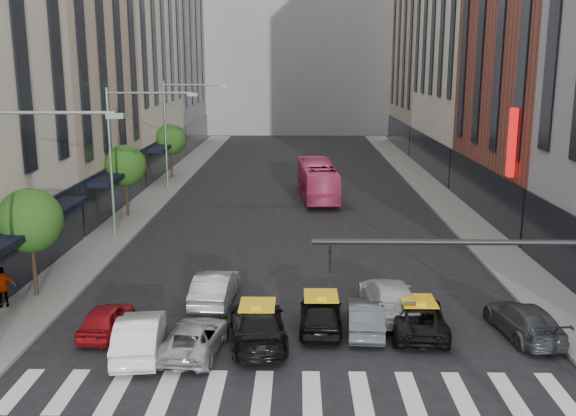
{
  "coord_description": "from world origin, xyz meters",
  "views": [
    {
      "loc": [
        0.14,
        -17.51,
        10.39
      ],
      "look_at": [
        -0.33,
        11.21,
        4.0
      ],
      "focal_mm": 40.0,
      "sensor_mm": 36.0,
      "label": 1
    }
  ],
  "objects_px": {
    "car_white_front": "(140,335)",
    "taxi_center": "(321,313)",
    "taxi_left": "(258,324)",
    "bus": "(317,180)",
    "car_red": "(107,319)",
    "pedestrian_far": "(3,287)",
    "streetlamp_far": "(176,121)",
    "streetlamp_mid": "(126,144)",
    "streetlamp_near": "(4,199)"
  },
  "relations": [
    {
      "from": "streetlamp_far",
      "to": "car_white_front",
      "type": "relative_size",
      "value": 2.01
    },
    {
      "from": "car_white_front",
      "to": "streetlamp_mid",
      "type": "bearing_deg",
      "value": -81.32
    },
    {
      "from": "streetlamp_near",
      "to": "car_red",
      "type": "relative_size",
      "value": 2.52
    },
    {
      "from": "car_red",
      "to": "car_white_front",
      "type": "relative_size",
      "value": 0.8
    },
    {
      "from": "pedestrian_far",
      "to": "streetlamp_far",
      "type": "bearing_deg",
      "value": -118.5
    },
    {
      "from": "taxi_left",
      "to": "bus",
      "type": "relative_size",
      "value": 0.48
    },
    {
      "from": "streetlamp_near",
      "to": "streetlamp_mid",
      "type": "xyz_separation_m",
      "value": [
        0.0,
        16.0,
        0.0
      ]
    },
    {
      "from": "streetlamp_near",
      "to": "taxi_left",
      "type": "distance_m",
      "value": 10.17
    },
    {
      "from": "car_white_front",
      "to": "taxi_center",
      "type": "bearing_deg",
      "value": -167.79
    },
    {
      "from": "streetlamp_near",
      "to": "streetlamp_far",
      "type": "bearing_deg",
      "value": 90.0
    },
    {
      "from": "streetlamp_near",
      "to": "streetlamp_mid",
      "type": "relative_size",
      "value": 1.0
    },
    {
      "from": "car_white_front",
      "to": "streetlamp_far",
      "type": "bearing_deg",
      "value": -89.05
    },
    {
      "from": "streetlamp_far",
      "to": "bus",
      "type": "height_order",
      "value": "streetlamp_far"
    },
    {
      "from": "car_red",
      "to": "taxi_center",
      "type": "xyz_separation_m",
      "value": [
        8.48,
        0.54,
        0.1
      ]
    },
    {
      "from": "car_red",
      "to": "streetlamp_mid",
      "type": "bearing_deg",
      "value": -76.07
    },
    {
      "from": "streetlamp_mid",
      "to": "taxi_left",
      "type": "bearing_deg",
      "value": -59.32
    },
    {
      "from": "car_white_front",
      "to": "taxi_center",
      "type": "xyz_separation_m",
      "value": [
        6.73,
        2.33,
        -0.03
      ]
    },
    {
      "from": "streetlamp_mid",
      "to": "taxi_left",
      "type": "relative_size",
      "value": 1.76
    },
    {
      "from": "streetlamp_far",
      "to": "car_red",
      "type": "relative_size",
      "value": 2.52
    },
    {
      "from": "car_red",
      "to": "car_white_front",
      "type": "xyz_separation_m",
      "value": [
        1.75,
        -1.79,
        0.13
      ]
    },
    {
      "from": "streetlamp_mid",
      "to": "car_red",
      "type": "bearing_deg",
      "value": -79.29
    },
    {
      "from": "car_white_front",
      "to": "pedestrian_far",
      "type": "height_order",
      "value": "pedestrian_far"
    },
    {
      "from": "car_red",
      "to": "pedestrian_far",
      "type": "distance_m",
      "value": 5.73
    },
    {
      "from": "streetlamp_near",
      "to": "taxi_center",
      "type": "xyz_separation_m",
      "value": [
        11.1,
        2.65,
        -5.2
      ]
    },
    {
      "from": "streetlamp_mid",
      "to": "streetlamp_far",
      "type": "xyz_separation_m",
      "value": [
        0.0,
        16.0,
        0.0
      ]
    },
    {
      "from": "taxi_center",
      "to": "taxi_left",
      "type": "bearing_deg",
      "value": 28.09
    },
    {
      "from": "streetlamp_far",
      "to": "taxi_center",
      "type": "bearing_deg",
      "value": -69.28
    },
    {
      "from": "streetlamp_near",
      "to": "pedestrian_far",
      "type": "distance_m",
      "value": 7.11
    },
    {
      "from": "taxi_left",
      "to": "taxi_center",
      "type": "xyz_separation_m",
      "value": [
        2.46,
        1.22,
        -0.04
      ]
    },
    {
      "from": "bus",
      "to": "taxi_center",
      "type": "bearing_deg",
      "value": 84.91
    },
    {
      "from": "car_red",
      "to": "car_white_front",
      "type": "distance_m",
      "value": 2.51
    },
    {
      "from": "streetlamp_mid",
      "to": "car_white_front",
      "type": "xyz_separation_m",
      "value": [
        4.38,
        -15.68,
        -5.17
      ]
    },
    {
      "from": "bus",
      "to": "streetlamp_mid",
      "type": "bearing_deg",
      "value": 44.17
    },
    {
      "from": "car_white_front",
      "to": "bus",
      "type": "bearing_deg",
      "value": -111.27
    },
    {
      "from": "streetlamp_mid",
      "to": "car_white_front",
      "type": "relative_size",
      "value": 2.01
    },
    {
      "from": "car_red",
      "to": "bus",
      "type": "bearing_deg",
      "value": -105.46
    },
    {
      "from": "streetlamp_near",
      "to": "streetlamp_far",
      "type": "relative_size",
      "value": 1.0
    },
    {
      "from": "bus",
      "to": "car_red",
      "type": "bearing_deg",
      "value": 67.55
    },
    {
      "from": "car_white_front",
      "to": "pedestrian_far",
      "type": "xyz_separation_m",
      "value": [
        -6.93,
        4.2,
        0.31
      ]
    },
    {
      "from": "car_red",
      "to": "bus",
      "type": "distance_m",
      "value": 28.38
    },
    {
      "from": "streetlamp_far",
      "to": "bus",
      "type": "xyz_separation_m",
      "value": [
        11.71,
        -3.02,
        -4.43
      ]
    },
    {
      "from": "car_red",
      "to": "bus",
      "type": "relative_size",
      "value": 0.34
    },
    {
      "from": "streetlamp_mid",
      "to": "pedestrian_far",
      "type": "xyz_separation_m",
      "value": [
        -2.56,
        -11.48,
        -4.85
      ]
    },
    {
      "from": "streetlamp_mid",
      "to": "taxi_center",
      "type": "distance_m",
      "value": 18.13
    },
    {
      "from": "taxi_center",
      "to": "car_red",
      "type": "bearing_deg",
      "value": 5.48
    },
    {
      "from": "car_white_front",
      "to": "bus",
      "type": "distance_m",
      "value": 29.59
    },
    {
      "from": "streetlamp_far",
      "to": "car_red",
      "type": "xyz_separation_m",
      "value": [
        2.63,
        -29.89,
        -5.29
      ]
    },
    {
      "from": "car_red",
      "to": "taxi_left",
      "type": "height_order",
      "value": "taxi_left"
    },
    {
      "from": "car_white_front",
      "to": "bus",
      "type": "relative_size",
      "value": 0.42
    },
    {
      "from": "streetlamp_far",
      "to": "taxi_left",
      "type": "bearing_deg",
      "value": -74.21
    }
  ]
}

